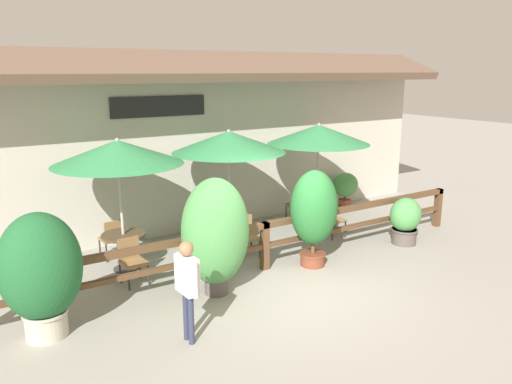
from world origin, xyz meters
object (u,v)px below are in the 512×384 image
potted_plant_tall_tropical (41,271)px  potted_plant_entrance_palm (215,233)px  dining_table_middle (230,220)px  dining_table_far (316,205)px  chair_near_wallside (112,237)px  potted_plant_small_flowering (345,186)px  potted_plant_corner_fern (405,220)px  potted_plant_broad_leaf (314,210)px  pedestrian (187,278)px  patio_umbrella_far (319,134)px  chair_far_streetside (332,217)px  dining_table_near (124,241)px  chair_middle_streetside (246,234)px  chair_middle_wallside (215,218)px  patio_umbrella_middle (229,142)px  chair_near_streetside (132,259)px  patio_umbrella_near (118,152)px  chair_far_wallside (297,204)px

potted_plant_tall_tropical → potted_plant_entrance_palm: potted_plant_entrance_palm is taller
dining_table_middle → dining_table_far: (2.41, -0.04, 0.00)m
chair_near_wallside → dining_table_far: bearing=168.2°
potted_plant_small_flowering → potted_plant_corner_fern: bearing=-107.2°
potted_plant_broad_leaf → pedestrian: 3.55m
patio_umbrella_far → chair_far_streetside: patio_umbrella_far is taller
dining_table_near → potted_plant_entrance_palm: bearing=-62.3°
chair_near_wallside → patio_umbrella_far: size_ratio=0.32×
patio_umbrella_far → dining_table_far: 1.73m
chair_near_wallside → chair_far_streetside: same height
chair_middle_streetside → pedestrian: (-2.47, -2.49, 0.51)m
chair_near_wallside → dining_table_middle: 2.49m
potted_plant_small_flowering → chair_middle_wallside: bearing=-176.4°
dining_table_middle → chair_far_streetside: chair_far_streetside is taller
patio_umbrella_middle → pedestrian: (-2.48, -3.18, -1.34)m
pedestrian → chair_near_streetside: bearing=176.4°
patio_umbrella_middle → chair_far_streetside: 3.06m
patio_umbrella_far → dining_table_far: (0.00, 0.00, -1.73)m
potted_plant_broad_leaf → pedestrian: size_ratio=1.28×
patio_umbrella_near → dining_table_far: 5.11m
chair_far_wallside → potted_plant_broad_leaf: bearing=72.9°
chair_near_wallside → dining_table_middle: chair_near_wallside is taller
patio_umbrella_middle → potted_plant_tall_tropical: 4.77m
chair_middle_wallside → patio_umbrella_far: (2.39, -0.73, 1.85)m
pedestrian → dining_table_middle: bearing=138.5°
patio_umbrella_middle → dining_table_far: bearing=-0.9°
chair_far_streetside → chair_far_wallside: (-0.00, 1.35, 0.00)m
chair_far_wallside → pedestrian: size_ratio=0.55×
chair_middle_streetside → potted_plant_entrance_palm: potted_plant_entrance_palm is taller
chair_near_streetside → chair_middle_streetside: same height
chair_far_wallside → potted_plant_entrance_palm: potted_plant_entrance_palm is taller
dining_table_middle → chair_far_streetside: bearing=-16.9°
chair_far_streetside → potted_plant_broad_leaf: 2.03m
dining_table_near → potted_plant_entrance_palm: potted_plant_entrance_palm is taller
chair_near_streetside → dining_table_middle: 2.60m
chair_far_streetside → potted_plant_corner_fern: bearing=-49.6°
chair_near_streetside → chair_far_streetside: 4.81m
chair_near_wallside → chair_middle_wallside: size_ratio=1.00×
dining_table_middle → potted_plant_broad_leaf: size_ratio=0.43×
dining_table_middle → patio_umbrella_far: size_ratio=0.32×
potted_plant_small_flowering → pedestrian: size_ratio=0.66×
patio_umbrella_near → patio_umbrella_middle: (2.40, 0.09, 0.00)m
chair_middle_wallside → pedestrian: 4.64m
potted_plant_tall_tropical → potted_plant_broad_leaf: bearing=0.4°
chair_near_streetside → chair_far_wallside: bearing=11.3°
chair_far_wallside → pedestrian: bearing=52.3°
chair_far_wallside → potted_plant_tall_tropical: 7.00m
potted_plant_broad_leaf → pedestrian: (-3.30, -1.30, -0.16)m
dining_table_near → chair_near_streetside: 0.71m
chair_middle_wallside → potted_plant_entrance_palm: (-1.41, -2.69, 0.64)m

